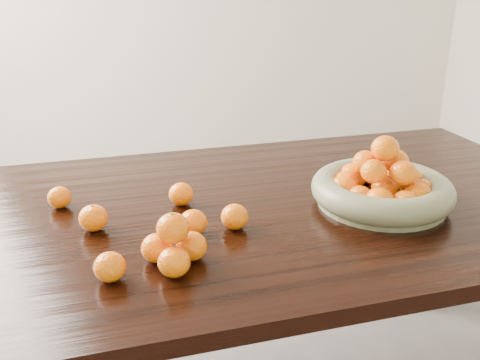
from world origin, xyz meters
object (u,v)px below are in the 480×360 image
object	(u,v)px
fruit_bowl	(382,188)
loose_orange_0	(93,218)
orange_pyramid	(174,246)
dining_table	(229,237)

from	to	relation	value
fruit_bowl	loose_orange_0	bearing A→B (deg)	175.88
orange_pyramid	loose_orange_0	distance (m)	0.27
fruit_bowl	loose_orange_0	distance (m)	0.74
loose_orange_0	orange_pyramid	bearing A→B (deg)	-53.60
dining_table	fruit_bowl	world-z (taller)	fruit_bowl
fruit_bowl	orange_pyramid	world-z (taller)	fruit_bowl
dining_table	loose_orange_0	world-z (taller)	loose_orange_0
dining_table	fruit_bowl	bearing A→B (deg)	-13.93
orange_pyramid	loose_orange_0	size ratio (longest dim) A/B	2.03
dining_table	orange_pyramid	bearing A→B (deg)	-125.98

